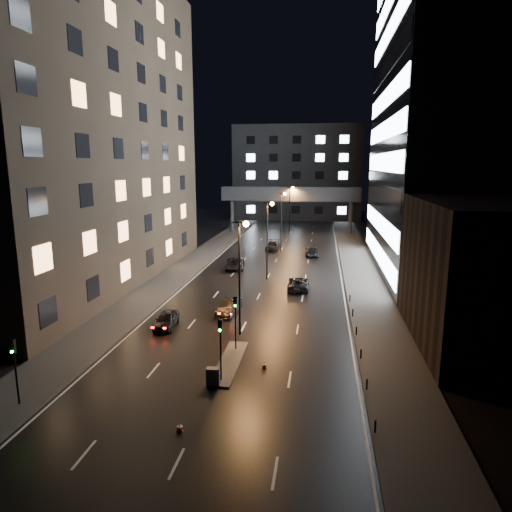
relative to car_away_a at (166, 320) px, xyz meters
The scene contains 26 objects.
ground 32.01m from the car_away_a, 77.29° to the left, with size 160.00×160.00×0.00m, color black.
sidewalk_left 26.78m from the car_away_a, 101.76° to the left, with size 5.00×110.00×0.15m, color #383533.
sidewalk_right 32.70m from the car_away_a, 53.30° to the left, with size 5.00×110.00×0.15m, color #383533.
building_left 29.01m from the car_away_a, 135.46° to the left, with size 15.00×48.00×40.00m, color #2D2319.
building_right_low 27.55m from the car_away_a, ahead, with size 10.00×18.00×12.00m, color black.
building_right_glass 47.34m from the car_away_a, 40.34° to the left, with size 20.00×36.00×45.00m, color black.
building_far 90.26m from the car_away_a, 85.49° to the left, with size 34.00×14.00×25.00m, color #333335.
skybridge 62.08m from the car_away_a, 83.44° to the left, with size 30.00×3.00×10.00m.
median_island 10.02m from the car_away_a, 42.75° to the right, with size 1.60×8.00×0.15m, color #383533.
traffic_signal_near 8.83m from the car_away_a, 30.32° to the right, with size 0.28×0.34×4.40m.
traffic_signal_far 12.46m from the car_away_a, 53.14° to the right, with size 0.28×0.34×4.40m.
traffic_signal_corner 15.61m from the car_away_a, 106.77° to the right, with size 0.28×0.34×4.40m.
bollard_row 17.40m from the car_away_a, ahead, with size 0.12×25.12×0.90m.
streetlight_near 9.26m from the car_away_a, ahead, with size 1.45×0.50×10.15m.
streetlight_mid_a 21.31m from the car_away_a, 69.45° to the left, with size 1.45×0.50×10.15m.
streetlight_mid_b 40.28m from the car_away_a, 79.59° to the left, with size 1.45×0.50×10.15m.
streetlight_far 59.93m from the car_away_a, 83.06° to the left, with size 1.45×0.50×10.15m.
car_away_a is the anchor object (origin of this frame).
car_away_b 6.78m from the car_away_a, 42.72° to the left, with size 1.55×4.45×1.47m, color black.
car_away_c 24.38m from the car_away_a, 85.82° to the left, with size 2.54×5.51×1.53m, color black.
car_away_d 40.39m from the car_away_a, 82.11° to the left, with size 2.13×5.25×1.52m, color black.
car_toward_a 18.75m from the car_away_a, 52.63° to the left, with size 2.47×5.35×1.49m, color black.
car_toward_b 38.09m from the car_away_a, 70.83° to the left, with size 2.22×5.47×1.59m, color black.
utility_cabinet 12.58m from the car_away_a, 56.49° to the right, with size 0.88×0.51×1.15m, color #535356.
cone_a 17.26m from the car_away_a, 68.46° to the right, with size 0.41×0.41×0.48m, color #FE3F0D.
cone_b 12.41m from the car_away_a, 35.95° to the right, with size 0.37×0.37×0.52m, color #F83E0D.
Camera 1 is at (6.92, -29.71, 14.86)m, focal length 32.00 mm.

